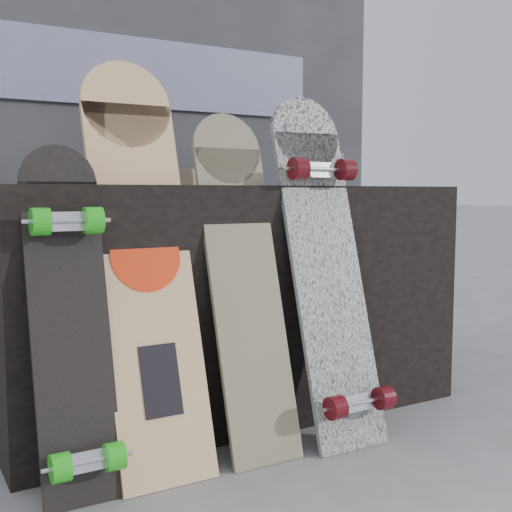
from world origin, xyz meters
TOP-DOWN VIEW (x-y plane):
  - ground at (0.00, 0.00)m, footprint 60.00×60.00m
  - vendor_table at (0.00, 0.50)m, footprint 1.60×0.60m
  - booth at (0.00, 1.35)m, footprint 2.40×0.22m
  - merch_box_purple at (-0.39, 0.56)m, footprint 0.18×0.12m
  - merch_box_small at (0.33, 0.44)m, footprint 0.14×0.14m
  - merch_box_flat at (-0.10, 0.62)m, footprint 0.22×0.10m
  - longboard_geisha at (-0.42, 0.21)m, footprint 0.27×0.37m
  - longboard_celtic at (-0.13, 0.17)m, footprint 0.23×0.30m
  - longboard_cascadia at (0.16, 0.13)m, footprint 0.25×0.38m
  - skateboard_dark at (-0.65, 0.13)m, footprint 0.20×0.29m

SIDE VIEW (x-z plane):
  - ground at x=0.00m, z-range 0.00..0.00m
  - vendor_table at x=0.00m, z-range 0.00..0.80m
  - skateboard_dark at x=-0.65m, z-range 0.01..0.92m
  - longboard_celtic at x=-0.13m, z-range 0.03..1.06m
  - longboard_cascadia at x=0.16m, z-range 0.02..1.11m
  - longboard_geisha at x=-0.42m, z-range 0.03..1.20m
  - merch_box_flat at x=-0.10m, z-range 0.80..0.86m
  - merch_box_purple at x=-0.39m, z-range 0.80..0.90m
  - merch_box_small at x=0.33m, z-range 0.80..0.92m
  - booth at x=0.00m, z-range 0.00..2.20m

